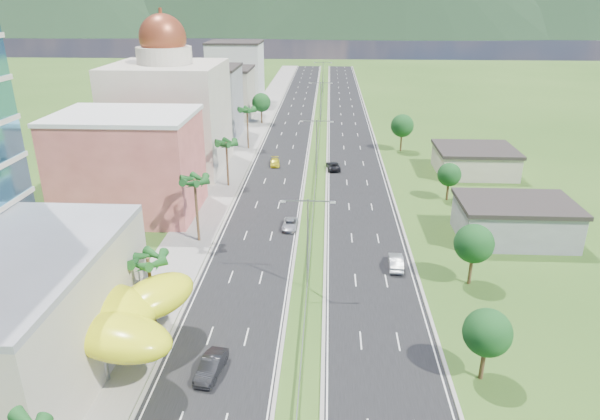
# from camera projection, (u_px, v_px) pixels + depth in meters

# --- Properties ---
(ground) EXTENTS (500.00, 500.00, 0.00)m
(ground) POSITION_uv_depth(u_px,v_px,m) (303.00, 339.00, 52.86)
(ground) COLOR #2D5119
(ground) RESTS_ON ground
(road_left) EXTENTS (11.00, 260.00, 0.04)m
(road_left) POSITION_uv_depth(u_px,v_px,m) (291.00, 128.00, 136.61)
(road_left) COLOR black
(road_left) RESTS_ON ground
(road_right) EXTENTS (11.00, 260.00, 0.04)m
(road_right) POSITION_uv_depth(u_px,v_px,m) (349.00, 129.00, 135.87)
(road_right) COLOR black
(road_right) RESTS_ON ground
(sidewalk_left) EXTENTS (7.00, 260.00, 0.12)m
(sidewalk_left) POSITION_uv_depth(u_px,v_px,m) (254.00, 128.00, 137.06)
(sidewalk_left) COLOR gray
(sidewalk_left) RESTS_ON ground
(median_guardrail) EXTENTS (0.10, 216.06, 0.76)m
(median_guardrail) POSITION_uv_depth(u_px,v_px,m) (318.00, 145.00, 119.33)
(median_guardrail) COLOR gray
(median_guardrail) RESTS_ON ground
(streetlight_median_b) EXTENTS (6.04, 0.25, 11.00)m
(streetlight_median_b) POSITION_uv_depth(u_px,v_px,m) (308.00, 235.00, 59.61)
(streetlight_median_b) COLOR gray
(streetlight_median_b) RESTS_ON ground
(streetlight_median_c) EXTENTS (6.04, 0.25, 11.00)m
(streetlight_median_c) POSITION_uv_depth(u_px,v_px,m) (316.00, 143.00, 96.67)
(streetlight_median_c) COLOR gray
(streetlight_median_c) RESTS_ON ground
(streetlight_median_d) EXTENTS (6.04, 0.25, 11.00)m
(streetlight_median_d) POSITION_uv_depth(u_px,v_px,m) (321.00, 99.00, 138.36)
(streetlight_median_d) COLOR gray
(streetlight_median_d) RESTS_ON ground
(streetlight_median_e) EXTENTS (6.04, 0.25, 11.00)m
(streetlight_median_e) POSITION_uv_depth(u_px,v_px,m) (323.00, 75.00, 180.05)
(streetlight_median_e) COLOR gray
(streetlight_median_e) RESTS_ON ground
(lime_canopy) EXTENTS (18.00, 15.00, 7.40)m
(lime_canopy) POSITION_uv_depth(u_px,v_px,m) (81.00, 312.00, 48.27)
(lime_canopy) COLOR yellow
(lime_canopy) RESTS_ON ground
(pink_shophouse) EXTENTS (20.00, 15.00, 15.00)m
(pink_shophouse) POSITION_uv_depth(u_px,v_px,m) (129.00, 166.00, 81.08)
(pink_shophouse) COLOR #B9544C
(pink_shophouse) RESTS_ON ground
(domed_building) EXTENTS (20.00, 20.00, 28.70)m
(domed_building) POSITION_uv_depth(u_px,v_px,m) (169.00, 111.00, 100.96)
(domed_building) COLOR beige
(domed_building) RESTS_ON ground
(midrise_grey) EXTENTS (16.00, 15.00, 16.00)m
(midrise_grey) POSITION_uv_depth(u_px,v_px,m) (205.00, 104.00, 125.32)
(midrise_grey) COLOR gray
(midrise_grey) RESTS_ON ground
(midrise_beige) EXTENTS (16.00, 15.00, 13.00)m
(midrise_beige) POSITION_uv_depth(u_px,v_px,m) (223.00, 94.00, 146.26)
(midrise_beige) COLOR #B2A692
(midrise_beige) RESTS_ON ground
(midrise_white) EXTENTS (16.00, 15.00, 18.00)m
(midrise_white) POSITION_uv_depth(u_px,v_px,m) (236.00, 73.00, 166.64)
(midrise_white) COLOR silver
(midrise_white) RESTS_ON ground
(shed_near) EXTENTS (15.00, 10.00, 5.00)m
(shed_near) POSITION_uv_depth(u_px,v_px,m) (514.00, 222.00, 73.72)
(shed_near) COLOR gray
(shed_near) RESTS_ON ground
(shed_far) EXTENTS (14.00, 12.00, 4.40)m
(shed_far) POSITION_uv_depth(u_px,v_px,m) (474.00, 162.00, 101.53)
(shed_far) COLOR #B2A692
(shed_far) RESTS_ON ground
(palm_tree_b) EXTENTS (3.60, 3.60, 8.10)m
(palm_tree_b) POSITION_uv_depth(u_px,v_px,m) (148.00, 262.00, 52.84)
(palm_tree_b) COLOR #47301C
(palm_tree_b) RESTS_ON ground
(palm_tree_c) EXTENTS (3.60, 3.60, 9.60)m
(palm_tree_c) POSITION_uv_depth(u_px,v_px,m) (195.00, 183.00, 70.83)
(palm_tree_c) COLOR #47301C
(palm_tree_c) RESTS_ON ground
(palm_tree_d) EXTENTS (3.60, 3.60, 8.60)m
(palm_tree_d) POSITION_uv_depth(u_px,v_px,m) (226.00, 145.00, 92.50)
(palm_tree_d) COLOR #47301C
(palm_tree_d) RESTS_ON ground
(palm_tree_e) EXTENTS (3.60, 3.60, 9.40)m
(palm_tree_e) POSITION_uv_depth(u_px,v_px,m) (247.00, 111.00, 115.38)
(palm_tree_e) COLOR #47301C
(palm_tree_e) RESTS_ON ground
(leafy_tree_lfar) EXTENTS (4.90, 4.90, 8.05)m
(leafy_tree_lfar) POSITION_uv_depth(u_px,v_px,m) (261.00, 103.00, 139.56)
(leafy_tree_lfar) COLOR #47301C
(leafy_tree_lfar) RESTS_ON ground
(leafy_tree_ra) EXTENTS (4.20, 4.20, 6.90)m
(leafy_tree_ra) POSITION_uv_depth(u_px,v_px,m) (487.00, 333.00, 45.66)
(leafy_tree_ra) COLOR #47301C
(leafy_tree_ra) RESTS_ON ground
(leafy_tree_rb) EXTENTS (4.55, 4.55, 7.47)m
(leafy_tree_rb) POSITION_uv_depth(u_px,v_px,m) (474.00, 244.00, 61.12)
(leafy_tree_rb) COLOR #47301C
(leafy_tree_rb) RESTS_ON ground
(leafy_tree_rc) EXTENTS (3.85, 3.85, 6.33)m
(leafy_tree_rc) POSITION_uv_depth(u_px,v_px,m) (449.00, 175.00, 87.21)
(leafy_tree_rc) COLOR #47301C
(leafy_tree_rc) RESTS_ON ground
(leafy_tree_rd) EXTENTS (4.90, 4.90, 8.05)m
(leafy_tree_rd) POSITION_uv_depth(u_px,v_px,m) (402.00, 126.00, 114.75)
(leafy_tree_rd) COLOR #47301C
(leafy_tree_rd) RESTS_ON ground
(mountain_ridge) EXTENTS (860.00, 140.00, 90.00)m
(mountain_ridge) POSITION_uv_depth(u_px,v_px,m) (396.00, 34.00, 466.85)
(mountain_ridge) COLOR black
(mountain_ridge) RESTS_ON ground
(car_dark_left) EXTENTS (2.43, 5.11, 1.62)m
(car_dark_left) POSITION_uv_depth(u_px,v_px,m) (211.00, 366.00, 47.64)
(car_dark_left) COLOR black
(car_dark_left) RESTS_ON road_left
(car_silver_mid_left) EXTENTS (2.25, 4.65, 1.27)m
(car_silver_mid_left) POSITION_uv_depth(u_px,v_px,m) (290.00, 224.00, 77.61)
(car_silver_mid_left) COLOR #9B9CA2
(car_silver_mid_left) RESTS_ON road_left
(car_yellow_far_left) EXTENTS (2.24, 4.62, 1.30)m
(car_yellow_far_left) POSITION_uv_depth(u_px,v_px,m) (275.00, 162.00, 106.47)
(car_yellow_far_left) COLOR gold
(car_yellow_far_left) RESTS_ON road_left
(car_silver_right) EXTENTS (1.97, 4.94, 1.60)m
(car_silver_right) POSITION_uv_depth(u_px,v_px,m) (396.00, 262.00, 66.35)
(car_silver_right) COLOR #B5B9BE
(car_silver_right) RESTS_ON road_right
(car_dark_far_right) EXTENTS (3.00, 5.46, 1.45)m
(car_dark_far_right) POSITION_uv_depth(u_px,v_px,m) (333.00, 166.00, 104.01)
(car_dark_far_right) COLOR black
(car_dark_far_right) RESTS_ON road_right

